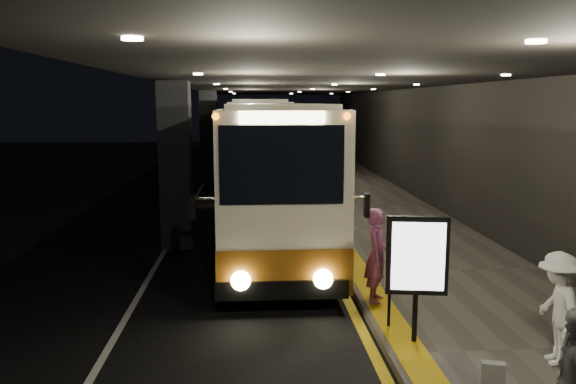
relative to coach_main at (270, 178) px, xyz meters
name	(u,v)px	position (x,y,z in m)	size (l,w,h in m)	color
ground	(228,295)	(-1.01, -4.52, -1.78)	(90.00, 90.00, 0.00)	black
lane_line_white	(172,237)	(-2.81, 0.48, -1.78)	(0.12, 50.00, 0.01)	silver
kerb_stripe_yellow	(316,235)	(1.34, 0.48, -1.78)	(0.18, 50.00, 0.01)	gold
sidewalk	(396,232)	(3.74, 0.48, -1.71)	(4.50, 50.00, 0.15)	#514C44
tactile_strip	(333,230)	(1.84, 0.48, -1.63)	(0.50, 50.00, 0.01)	gold
terminal_wall	(476,132)	(5.99, 0.48, 1.22)	(0.10, 50.00, 6.00)	black
support_columns	(176,165)	(-2.51, -0.52, 0.42)	(0.80, 24.80, 4.40)	black
canopy	(322,75)	(1.49, 0.48, 2.82)	(9.00, 50.00, 0.40)	black
coach_main	(270,178)	(0.00, 0.00, 0.00)	(2.58, 11.96, 3.71)	#EEE5C7
coach_second	(257,143)	(-0.23, 12.26, 0.07)	(2.75, 12.31, 3.86)	#EEE5C7
coach_third	(257,131)	(-0.10, 24.31, 0.09)	(2.88, 12.44, 3.89)	#EEE5C7
passenger_boarding	(377,255)	(1.79, -5.47, -0.74)	(0.65, 0.42, 1.78)	#A74E7A
passenger_waiting_white	(557,308)	(3.79, -8.13, -0.82)	(1.05, 0.49, 1.63)	white
bag_polka	(493,376)	(2.58, -8.82, -1.45)	(0.30, 0.13, 0.37)	black
info_sign	(417,258)	(1.99, -7.31, -0.28)	(0.95, 0.25, 2.00)	black
stanchion_post	(389,294)	(1.74, -6.68, -1.07)	(0.05, 0.05, 1.12)	black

